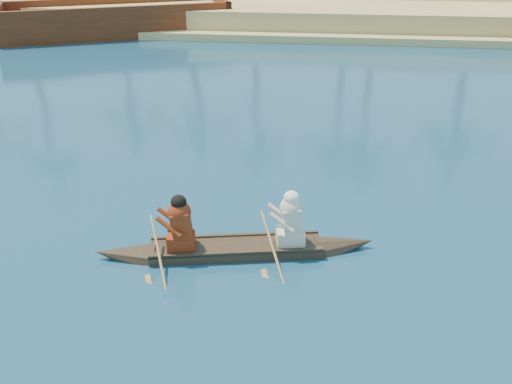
# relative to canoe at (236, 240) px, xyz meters

# --- Properties ---
(ground) EXTENTS (160.00, 160.00, 0.00)m
(ground) POSITION_rel_canoe_xyz_m (-1.55, -2.87, -0.28)
(ground) COLOR navy
(ground) RESTS_ON ground
(canoe) EXTENTS (5.31, 1.72, 1.45)m
(canoe) POSITION_rel_canoe_xyz_m (0.00, 0.00, 0.00)
(canoe) COLOR #382D1E
(canoe) RESTS_ON ground
(barge_mid) EXTENTS (12.11, 8.18, 1.92)m
(barge_mid) POSITION_rel_canoe_xyz_m (-9.44, 20.53, 0.39)
(barge_mid) COLOR maroon
(barge_mid) RESTS_ON ground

